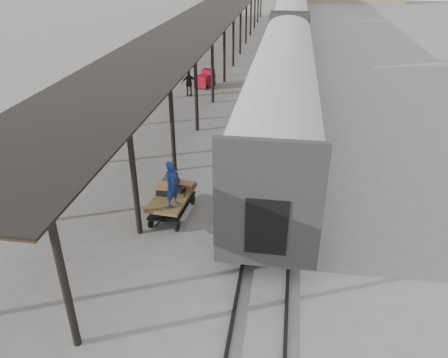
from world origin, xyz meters
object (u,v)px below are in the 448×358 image
object	(u,v)px
baggage_cart	(172,200)
porter	(173,184)
luggage_tug	(206,79)
pedestrian	(189,83)

from	to	relation	value
baggage_cart	porter	distance (m)	1.28
luggage_tug	porter	xyz separation A→B (m)	(2.22, -17.77, 1.15)
pedestrian	luggage_tug	bearing A→B (deg)	-129.02
baggage_cart	porter	size ratio (longest dim) A/B	1.45
baggage_cart	pedestrian	bearing A→B (deg)	104.99
luggage_tug	porter	size ratio (longest dim) A/B	0.93
luggage_tug	pedestrian	world-z (taller)	pedestrian
luggage_tug	pedestrian	xyz separation A→B (m)	(-0.73, -2.24, 0.30)
baggage_cart	luggage_tug	size ratio (longest dim) A/B	1.56
baggage_cart	luggage_tug	xyz separation A→B (m)	(-1.97, 17.12, -0.08)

